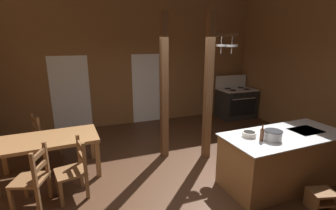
# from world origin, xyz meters

# --- Properties ---
(ground_plane) EXTENTS (8.52, 7.92, 0.10)m
(ground_plane) POSITION_xyz_m (0.00, 0.00, -0.05)
(ground_plane) COLOR #422819
(wall_back) EXTENTS (8.52, 0.14, 4.62)m
(wall_back) POSITION_xyz_m (0.00, 3.63, 2.31)
(wall_back) COLOR brown
(wall_back) RESTS_ON ground_plane
(glazed_door_back_left) EXTENTS (1.00, 0.01, 2.05)m
(glazed_door_back_left) POSITION_xyz_m (-1.74, 3.56, 1.02)
(glazed_door_back_left) COLOR white
(glazed_door_back_left) RESTS_ON ground_plane
(glazed_panel_back_right) EXTENTS (0.84, 0.01, 2.05)m
(glazed_panel_back_right) POSITION_xyz_m (0.39, 3.56, 1.02)
(glazed_panel_back_right) COLOR white
(glazed_panel_back_right) RESTS_ON ground_plane
(kitchen_island) EXTENTS (2.18, 1.01, 0.91)m
(kitchen_island) POSITION_xyz_m (1.66, -0.52, 0.45)
(kitchen_island) COLOR olive
(kitchen_island) RESTS_ON ground_plane
(stove_range) EXTENTS (1.16, 0.85, 1.32)m
(stove_range) POSITION_xyz_m (3.22, 2.95, 0.48)
(stove_range) COLOR black
(stove_range) RESTS_ON ground_plane
(support_post_with_pot_rack) EXTENTS (0.69, 0.24, 2.97)m
(support_post_with_pot_rack) POSITION_xyz_m (0.95, 0.82, 1.59)
(support_post_with_pot_rack) COLOR brown
(support_post_with_pot_rack) RESTS_ON ground_plane
(support_post_center) EXTENTS (0.14, 0.14, 2.97)m
(support_post_center) POSITION_xyz_m (0.10, 1.18, 1.49)
(support_post_center) COLOR brown
(support_post_center) RESTS_ON ground_plane
(step_stool) EXTENTS (0.42, 0.37, 0.30)m
(step_stool) POSITION_xyz_m (1.67, -1.29, 0.18)
(step_stool) COLOR brown
(step_stool) RESTS_ON ground_plane
(dining_table) EXTENTS (1.75, 0.99, 0.74)m
(dining_table) POSITION_xyz_m (-2.13, 1.17, 0.65)
(dining_table) COLOR olive
(dining_table) RESTS_ON ground_plane
(ladderback_chair_near_window) EXTENTS (0.58, 0.58, 0.95)m
(ladderback_chair_near_window) POSITION_xyz_m (-2.31, 2.09, 0.45)
(ladderback_chair_near_window) COLOR brown
(ladderback_chair_near_window) RESTS_ON ground_plane
(ladderback_chair_by_post) EXTENTS (0.52, 0.52, 0.95)m
(ladderback_chair_by_post) POSITION_xyz_m (-1.72, 0.37, 0.45)
(ladderback_chair_by_post) COLOR brown
(ladderback_chair_by_post) RESTS_ON ground_plane
(ladderback_chair_at_table_end) EXTENTS (0.56, 0.56, 0.95)m
(ladderback_chair_at_table_end) POSITION_xyz_m (-2.29, 0.33, 0.45)
(ladderback_chair_at_table_end) COLOR brown
(ladderback_chair_at_table_end) RESTS_ON ground_plane
(stockpot_on_counter) EXTENTS (0.35, 0.28, 0.16)m
(stockpot_on_counter) POSITION_xyz_m (1.26, -0.64, 0.99)
(stockpot_on_counter) COLOR silver
(stockpot_on_counter) RESTS_ON kitchen_island
(mixing_bowl_on_counter) EXTENTS (0.23, 0.23, 0.08)m
(mixing_bowl_on_counter) POSITION_xyz_m (1.01, -0.39, 0.95)
(mixing_bowl_on_counter) COLOR silver
(mixing_bowl_on_counter) RESTS_ON kitchen_island
(bottle_tall_on_counter) EXTENTS (0.06, 0.06, 0.26)m
(bottle_tall_on_counter) POSITION_xyz_m (1.07, -0.60, 1.01)
(bottle_tall_on_counter) COLOR #56331E
(bottle_tall_on_counter) RESTS_ON kitchen_island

